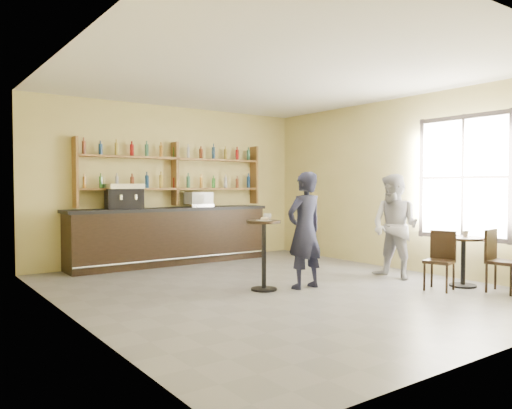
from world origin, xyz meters
TOP-DOWN VIEW (x-y plane):
  - floor at (0.00, 0.00)m, footprint 7.00×7.00m
  - ceiling at (0.00, 0.00)m, footprint 7.00×7.00m
  - wall_back at (0.00, 3.50)m, footprint 7.00×0.00m
  - wall_front at (0.00, -3.50)m, footprint 7.00×0.00m
  - wall_left at (-3.00, 0.00)m, footprint 0.00×7.00m
  - wall_right at (3.00, 0.00)m, footprint 0.00×7.00m
  - window_pane at (2.99, -1.20)m, footprint 0.00×2.00m
  - window_frame at (2.99, -1.20)m, footprint 0.04×1.70m
  - shelf_unit at (0.00, 3.37)m, footprint 4.00×0.26m
  - liquor_bottles at (0.00, 3.37)m, footprint 3.68×0.10m
  - bar_counter at (-0.21, 3.15)m, footprint 4.17×0.81m
  - espresso_machine at (-1.17, 3.15)m, footprint 0.72×0.52m
  - pastry_case at (0.42, 3.15)m, footprint 0.54×0.45m
  - pedestal_table at (-0.22, 0.02)m, footprint 0.56×0.56m
  - napkin at (-0.22, 0.02)m, footprint 0.18×0.18m
  - donut at (-0.21, 0.01)m, footprint 0.15×0.15m
  - cup_pedestal at (-0.08, 0.12)m, footprint 0.13×0.13m
  - man_main at (0.38, -0.22)m, footprint 0.66×0.44m
  - cafe_table at (2.45, -1.56)m, footprint 0.72×0.72m
  - cup_cafe at (2.50, -1.56)m, footprint 0.10×0.10m
  - chair_west at (1.90, -1.51)m, footprint 0.47×0.47m
  - chair_south at (2.50, -2.16)m, footprint 0.45×0.45m
  - patron_second at (2.13, -0.52)m, footprint 0.74×0.91m

SIDE VIEW (x-z plane):
  - floor at x=0.00m, z-range 0.00..0.00m
  - cafe_table at x=2.45m, z-range 0.00..0.77m
  - chair_west at x=1.90m, z-range 0.00..0.88m
  - chair_south at x=2.50m, z-range 0.00..0.92m
  - pedestal_table at x=-0.22m, z-range 0.00..1.04m
  - bar_counter at x=-0.21m, z-range 0.00..1.13m
  - cup_cafe at x=2.50m, z-range 0.77..0.86m
  - patron_second at x=2.13m, z-range 0.00..1.76m
  - man_main at x=0.38m, z-range 0.00..1.77m
  - napkin at x=-0.22m, z-range 1.04..1.05m
  - donut at x=-0.21m, z-range 1.05..1.09m
  - cup_pedestal at x=-0.08m, z-range 1.04..1.14m
  - pastry_case at x=0.42m, z-range 1.13..1.43m
  - espresso_machine at x=-1.17m, z-range 1.13..1.60m
  - wall_back at x=0.00m, z-range -1.90..5.10m
  - wall_front at x=0.00m, z-range -1.90..5.10m
  - wall_left at x=-3.00m, z-range -1.90..5.10m
  - wall_right at x=3.00m, z-range -1.90..5.10m
  - window_frame at x=2.99m, z-range 0.65..2.75m
  - window_pane at x=2.99m, z-range 0.70..2.70m
  - shelf_unit at x=0.00m, z-range 1.11..2.51m
  - liquor_bottles at x=0.00m, z-range 1.48..2.48m
  - ceiling at x=0.00m, z-range 3.20..3.20m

